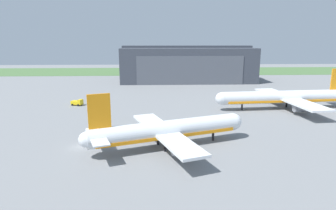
{
  "coord_description": "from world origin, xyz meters",
  "views": [
    {
      "loc": [
        16.79,
        -60.11,
        22.93
      ],
      "look_at": [
        20.02,
        16.89,
        5.47
      ],
      "focal_mm": 30.53,
      "sensor_mm": 36.0,
      "label": 1
    }
  ],
  "objects_px": {
    "ops_van": "(77,102)",
    "airliner_far_right": "(286,97)",
    "maintenance_hangar": "(187,64)",
    "airliner_near_left": "(168,130)"
  },
  "relations": [
    {
      "from": "ops_van",
      "to": "airliner_far_right",
      "type": "bearing_deg",
      "value": -6.46
    },
    {
      "from": "airliner_far_right",
      "to": "ops_van",
      "type": "height_order",
      "value": "airliner_far_right"
    },
    {
      "from": "maintenance_hangar",
      "to": "airliner_far_right",
      "type": "relative_size",
      "value": 1.51
    },
    {
      "from": "maintenance_hangar",
      "to": "airliner_far_right",
      "type": "bearing_deg",
      "value": -70.23
    },
    {
      "from": "airliner_near_left",
      "to": "ops_van",
      "type": "height_order",
      "value": "airliner_near_left"
    },
    {
      "from": "airliner_near_left",
      "to": "airliner_far_right",
      "type": "bearing_deg",
      "value": 39.57
    },
    {
      "from": "airliner_near_left",
      "to": "maintenance_hangar",
      "type": "bearing_deg",
      "value": 81.81
    },
    {
      "from": "maintenance_hangar",
      "to": "airliner_far_right",
      "type": "height_order",
      "value": "maintenance_hangar"
    },
    {
      "from": "airliner_far_right",
      "to": "ops_van",
      "type": "distance_m",
      "value": 73.22
    },
    {
      "from": "maintenance_hangar",
      "to": "airliner_near_left",
      "type": "distance_m",
      "value": 108.88
    }
  ]
}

